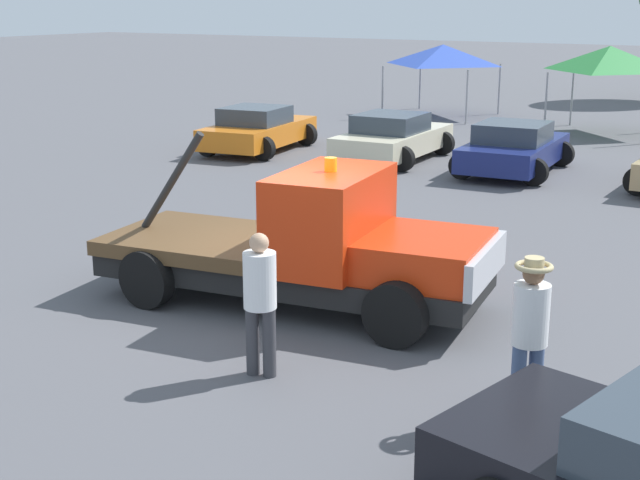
{
  "coord_description": "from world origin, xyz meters",
  "views": [
    {
      "loc": [
        6.88,
        -10.72,
        4.45
      ],
      "look_at": [
        0.5,
        0.0,
        1.05
      ],
      "focal_mm": 50.0,
      "sensor_mm": 36.0,
      "label": 1
    }
  ],
  "objects_px": {
    "parked_car_navy": "(514,148)",
    "traffic_cone": "(387,227)",
    "tow_truck": "(313,248)",
    "parked_car_orange": "(258,129)",
    "parked_car_cream": "(393,138)",
    "person_at_hood": "(260,294)",
    "person_near_truck": "(530,325)",
    "canopy_tent_green": "(609,59)",
    "canopy_tent_blue": "(443,55)"
  },
  "relations": [
    {
      "from": "canopy_tent_blue",
      "to": "person_near_truck",
      "type": "bearing_deg",
      "value": -64.71
    },
    {
      "from": "person_near_truck",
      "to": "traffic_cone",
      "type": "distance_m",
      "value": 7.49
    },
    {
      "from": "person_at_hood",
      "to": "parked_car_cream",
      "type": "height_order",
      "value": "person_at_hood"
    },
    {
      "from": "tow_truck",
      "to": "traffic_cone",
      "type": "distance_m",
      "value": 4.02
    },
    {
      "from": "tow_truck",
      "to": "parked_car_orange",
      "type": "relative_size",
      "value": 1.35
    },
    {
      "from": "person_near_truck",
      "to": "parked_car_orange",
      "type": "distance_m",
      "value": 18.07
    },
    {
      "from": "canopy_tent_green",
      "to": "person_near_truck",
      "type": "bearing_deg",
      "value": -78.47
    },
    {
      "from": "person_at_hood",
      "to": "parked_car_navy",
      "type": "relative_size",
      "value": 0.41
    },
    {
      "from": "tow_truck",
      "to": "parked_car_orange",
      "type": "bearing_deg",
      "value": 120.6
    },
    {
      "from": "person_at_hood",
      "to": "canopy_tent_green",
      "type": "relative_size",
      "value": 0.56
    },
    {
      "from": "parked_car_cream",
      "to": "traffic_cone",
      "type": "xyz_separation_m",
      "value": [
        3.72,
        -7.8,
        -0.39
      ]
    },
    {
      "from": "person_at_hood",
      "to": "parked_car_orange",
      "type": "relative_size",
      "value": 0.4
    },
    {
      "from": "person_near_truck",
      "to": "parked_car_orange",
      "type": "xyz_separation_m",
      "value": [
        -12.52,
        13.02,
        -0.43
      ]
    },
    {
      "from": "parked_car_cream",
      "to": "canopy_tent_green",
      "type": "height_order",
      "value": "canopy_tent_green"
    },
    {
      "from": "person_at_hood",
      "to": "parked_car_cream",
      "type": "bearing_deg",
      "value": 8.56
    },
    {
      "from": "tow_truck",
      "to": "traffic_cone",
      "type": "xyz_separation_m",
      "value": [
        -0.73,
        3.9,
        -0.65
      ]
    },
    {
      "from": "parked_car_cream",
      "to": "traffic_cone",
      "type": "height_order",
      "value": "parked_car_cream"
    },
    {
      "from": "person_near_truck",
      "to": "parked_car_navy",
      "type": "relative_size",
      "value": 0.41
    },
    {
      "from": "person_near_truck",
      "to": "canopy_tent_green",
      "type": "distance_m",
      "value": 22.29
    },
    {
      "from": "canopy_tent_blue",
      "to": "traffic_cone",
      "type": "height_order",
      "value": "canopy_tent_blue"
    },
    {
      "from": "person_at_hood",
      "to": "traffic_cone",
      "type": "relative_size",
      "value": 3.25
    },
    {
      "from": "tow_truck",
      "to": "person_at_hood",
      "type": "height_order",
      "value": "tow_truck"
    },
    {
      "from": "tow_truck",
      "to": "canopy_tent_blue",
      "type": "xyz_separation_m",
      "value": [
        -7.16,
        21.45,
        1.44
      ]
    },
    {
      "from": "parked_car_orange",
      "to": "canopy_tent_blue",
      "type": "xyz_separation_m",
      "value": [
        1.48,
        10.37,
        1.69
      ]
    },
    {
      "from": "traffic_cone",
      "to": "person_at_hood",
      "type": "bearing_deg",
      "value": -76.78
    },
    {
      "from": "person_near_truck",
      "to": "parked_car_orange",
      "type": "bearing_deg",
      "value": 174.07
    },
    {
      "from": "tow_truck",
      "to": "person_near_truck",
      "type": "xyz_separation_m",
      "value": [
        3.89,
        -1.94,
        0.18
      ]
    },
    {
      "from": "parked_car_navy",
      "to": "canopy_tent_green",
      "type": "bearing_deg",
      "value": -5.84
    },
    {
      "from": "person_at_hood",
      "to": "parked_car_cream",
      "type": "relative_size",
      "value": 0.4
    },
    {
      "from": "parked_car_cream",
      "to": "person_at_hood",
      "type": "bearing_deg",
      "value": -161.98
    },
    {
      "from": "parked_car_navy",
      "to": "person_near_truck",
      "type": "bearing_deg",
      "value": -163.92
    },
    {
      "from": "parked_car_navy",
      "to": "traffic_cone",
      "type": "distance_m",
      "value": 7.76
    },
    {
      "from": "canopy_tent_blue",
      "to": "canopy_tent_green",
      "type": "relative_size",
      "value": 1.09
    },
    {
      "from": "parked_car_navy",
      "to": "traffic_cone",
      "type": "relative_size",
      "value": 8.0
    },
    {
      "from": "person_near_truck",
      "to": "canopy_tent_blue",
      "type": "xyz_separation_m",
      "value": [
        -11.05,
        23.39,
        1.26
      ]
    },
    {
      "from": "person_at_hood",
      "to": "canopy_tent_blue",
      "type": "bearing_deg",
      "value": 6.67
    },
    {
      "from": "tow_truck",
      "to": "traffic_cone",
      "type": "relative_size",
      "value": 11.06
    },
    {
      "from": "person_near_truck",
      "to": "person_at_hood",
      "type": "height_order",
      "value": "person_near_truck"
    },
    {
      "from": "tow_truck",
      "to": "traffic_cone",
      "type": "bearing_deg",
      "value": 93.31
    },
    {
      "from": "person_at_hood",
      "to": "parked_car_navy",
      "type": "distance_m",
      "value": 14.23
    },
    {
      "from": "canopy_tent_blue",
      "to": "canopy_tent_green",
      "type": "bearing_deg",
      "value": -13.54
    },
    {
      "from": "tow_truck",
      "to": "parked_car_orange",
      "type": "height_order",
      "value": "tow_truck"
    },
    {
      "from": "person_near_truck",
      "to": "person_at_hood",
      "type": "distance_m",
      "value": 3.17
    },
    {
      "from": "parked_car_cream",
      "to": "parked_car_navy",
      "type": "height_order",
      "value": "same"
    },
    {
      "from": "parked_car_navy",
      "to": "traffic_cone",
      "type": "bearing_deg",
      "value": 177.93
    },
    {
      "from": "person_near_truck",
      "to": "canopy_tent_blue",
      "type": "relative_size",
      "value": 0.52
    },
    {
      "from": "parked_car_cream",
      "to": "parked_car_navy",
      "type": "bearing_deg",
      "value": -93.04
    },
    {
      "from": "parked_car_navy",
      "to": "canopy_tent_blue",
      "type": "bearing_deg",
      "value": 29.14
    },
    {
      "from": "canopy_tent_blue",
      "to": "parked_car_orange",
      "type": "bearing_deg",
      "value": -98.1
    },
    {
      "from": "person_near_truck",
      "to": "parked_car_cream",
      "type": "relative_size",
      "value": 0.41
    }
  ]
}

